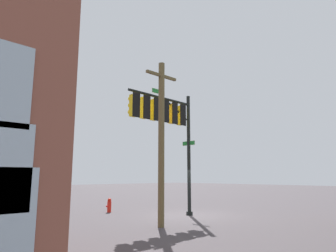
# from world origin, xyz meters

# --- Properties ---
(ground_plane) EXTENTS (120.00, 120.00, 0.00)m
(ground_plane) POSITION_xyz_m (0.00, 0.00, 0.00)
(ground_plane) COLOR #413B3F
(signal_pole_assembly) EXTENTS (4.64, 0.94, 6.87)m
(signal_pole_assembly) POSITION_xyz_m (1.92, 0.03, 5.19)
(signal_pole_assembly) COLOR black
(signal_pole_assembly) RESTS_ON ground_plane
(utility_pole) EXTENTS (1.80, 0.28, 7.37)m
(utility_pole) POSITION_xyz_m (3.83, 1.83, 3.82)
(utility_pole) COLOR brown
(utility_pole) RESTS_ON ground_plane
(fire_hydrant) EXTENTS (0.33, 0.24, 0.83)m
(fire_hydrant) POSITION_xyz_m (2.52, -4.27, 0.41)
(fire_hydrant) COLOR red
(fire_hydrant) RESTS_ON ground_plane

